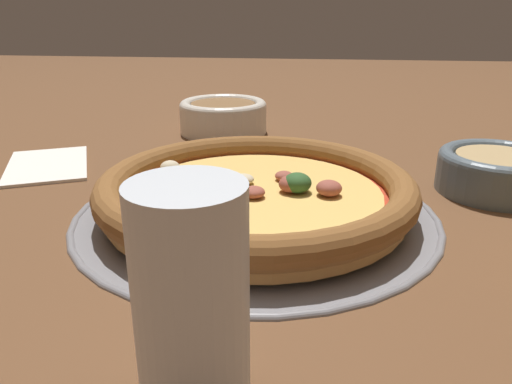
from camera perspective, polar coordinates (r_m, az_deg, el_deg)
The scene contains 8 objects.
ground_plane at distance 0.50m, azimuth 0.00°, elevation -2.61°, with size 3.00×3.00×0.00m, color brown.
pizza_tray at distance 0.50m, azimuth 0.00°, elevation -2.30°, with size 0.36×0.36×0.01m.
pizza at distance 0.49m, azimuth -0.02°, elevation 0.14°, with size 0.31×0.31×0.04m.
bowl_near at distance 0.61m, azimuth 25.91°, elevation 2.28°, with size 0.13×0.13×0.05m.
bowl_far at distance 0.82m, azimuth -3.76°, elevation 8.78°, with size 0.14×0.14×0.05m.
drinking_cup at distance 0.26m, azimuth -7.44°, elevation -11.48°, with size 0.06×0.06×0.12m.
napkin at distance 0.70m, azimuth -22.75°, elevation 3.00°, with size 0.17×0.15×0.01m.
fork at distance 0.66m, azimuth -26.17°, elevation 1.39°, with size 0.20×0.04×0.00m.
Camera 1 is at (0.46, 0.05, 0.20)m, focal length 35.00 mm.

